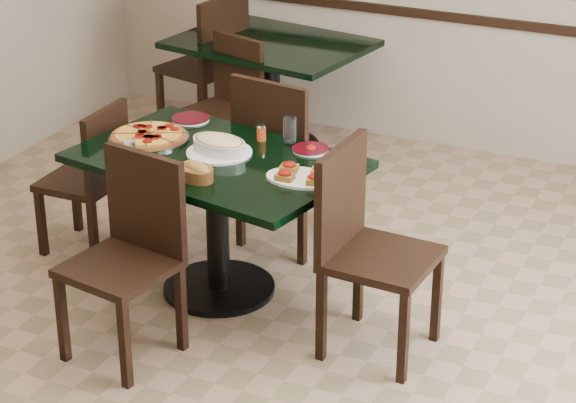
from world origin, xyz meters
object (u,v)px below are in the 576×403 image
at_px(chair_left, 93,172).
at_px(bruschetta_platter, 302,175).
at_px(back_table, 270,74).
at_px(pepperoni_pizza, 149,136).
at_px(chair_near, 131,245).
at_px(chair_right, 363,238).
at_px(chair_far, 282,153).
at_px(bread_basket, 196,171).
at_px(back_chair_left, 211,58).
at_px(main_table, 217,191).
at_px(lasagna_casserole, 219,145).
at_px(back_chair_near, 227,99).

height_order(chair_left, bruschetta_platter, chair_left).
height_order(back_table, pepperoni_pizza, pepperoni_pizza).
bearing_deg(back_table, chair_left, -87.89).
height_order(chair_near, chair_right, chair_right).
height_order(back_table, chair_far, chair_far).
bearing_deg(bread_basket, back_chair_left, 136.05).
height_order(main_table, chair_left, chair_left).
relative_size(main_table, back_chair_left, 1.48).
bearing_deg(chair_near, pepperoni_pizza, 124.64).
relative_size(main_table, chair_far, 1.49).
height_order(pepperoni_pizza, lasagna_casserole, lasagna_casserole).
height_order(pepperoni_pizza, bruschetta_platter, bruschetta_platter).
xyz_separation_m(chair_far, bruschetta_platter, (0.42, -0.67, 0.21)).
distance_m(chair_far, bread_basket, 0.90).
bearing_deg(bruschetta_platter, chair_left, 166.86).
bearing_deg(back_chair_left, back_chair_near, 51.60).
height_order(lasagna_casserole, bread_basket, lasagna_casserole).
distance_m(main_table, pepperoni_pizza, 0.47).
bearing_deg(main_table, bread_basket, -69.91).
bearing_deg(back_chair_left, lasagna_casserole, 43.61).
height_order(back_table, chair_near, chair_near).
height_order(chair_far, pepperoni_pizza, chair_far).
xyz_separation_m(chair_near, bruschetta_platter, (0.60, 0.57, 0.24)).
xyz_separation_m(main_table, bread_basket, (0.05, -0.28, 0.22)).
height_order(back_table, bruschetta_platter, bruschetta_platter).
bearing_deg(chair_left, back_chair_near, 173.20).
bearing_deg(chair_near, chair_left, 143.74).
relative_size(chair_near, chair_left, 1.13).
height_order(back_chair_near, bruschetta_platter, back_chair_near).
relative_size(main_table, chair_near, 1.56).
distance_m(chair_near, chair_right, 1.06).
bearing_deg(main_table, chair_right, -0.95).
distance_m(pepperoni_pizza, bruschetta_platter, 0.94).
xyz_separation_m(back_table, chair_near, (0.52, -2.54, 0.01)).
distance_m(lasagna_casserole, bread_basket, 0.33).
bearing_deg(back_chair_near, main_table, -46.79).
relative_size(main_table, bruschetta_platter, 4.03).
bearing_deg(back_chair_near, chair_right, -28.57).
height_order(back_chair_near, bread_basket, back_chair_near).
bearing_deg(back_chair_near, chair_far, -29.71).
relative_size(back_chair_near, back_chair_left, 0.88).
bearing_deg(lasagna_casserole, chair_near, -85.99).
bearing_deg(lasagna_casserole, pepperoni_pizza, -170.88).
xyz_separation_m(chair_right, pepperoni_pizza, (-1.28, 0.24, 0.20)).
xyz_separation_m(chair_near, chair_left, (-0.73, 0.76, -0.07)).
relative_size(back_table, chair_near, 1.40).
xyz_separation_m(chair_near, lasagna_casserole, (0.09, 0.69, 0.26)).
bearing_deg(back_chair_left, chair_far, 54.97).
relative_size(back_table, chair_right, 1.34).
xyz_separation_m(lasagna_casserole, bruschetta_platter, (0.51, -0.12, -0.02)).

